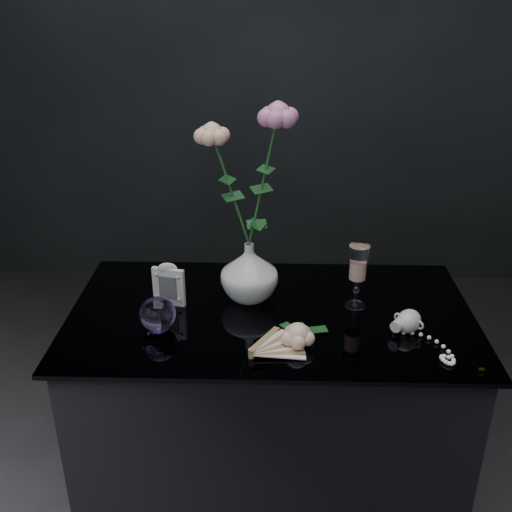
# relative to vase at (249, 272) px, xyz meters

# --- Properties ---
(table) EXTENTS (1.05, 0.58, 0.76)m
(table) POSITION_rel_vase_xyz_m (0.06, -0.07, -0.46)
(table) COLOR black
(table) RESTS_ON ground
(vase) EXTENTS (0.20, 0.20, 0.16)m
(vase) POSITION_rel_vase_xyz_m (0.00, 0.00, 0.00)
(vase) COLOR silver
(vase) RESTS_ON table
(wine_glass) EXTENTS (0.06, 0.06, 0.18)m
(wine_glass) POSITION_rel_vase_xyz_m (0.28, -0.04, 0.01)
(wine_glass) COLOR white
(wine_glass) RESTS_ON table
(picture_frame) EXTENTS (0.10, 0.09, 0.12)m
(picture_frame) POSITION_rel_vase_xyz_m (-0.21, -0.04, -0.02)
(picture_frame) COLOR silver
(picture_frame) RESTS_ON table
(paperweight) EXTENTS (0.10, 0.10, 0.09)m
(paperweight) POSITION_rel_vase_xyz_m (-0.22, -0.16, -0.04)
(paperweight) COLOR #AA87DB
(paperweight) RESTS_ON table
(paper_fan) EXTENTS (0.31, 0.28, 0.03)m
(paper_fan) POSITION_rel_vase_xyz_m (0.02, -0.28, -0.07)
(paper_fan) COLOR #F6E4C5
(paper_fan) RESTS_ON table
(loose_rose) EXTENTS (0.18, 0.21, 0.06)m
(loose_rose) POSITION_rel_vase_xyz_m (0.12, -0.23, -0.05)
(loose_rose) COLOR beige
(loose_rose) RESTS_ON table
(pearl_jar) EXTENTS (0.28, 0.28, 0.06)m
(pearl_jar) POSITION_rel_vase_xyz_m (0.40, -0.15, -0.05)
(pearl_jar) COLOR silver
(pearl_jar) RESTS_ON table
(roses) EXTENTS (0.24, 0.11, 0.42)m
(roses) POSITION_rel_vase_xyz_m (-0.00, 0.00, 0.28)
(roses) COLOR #EBAB90
(roses) RESTS_ON vase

